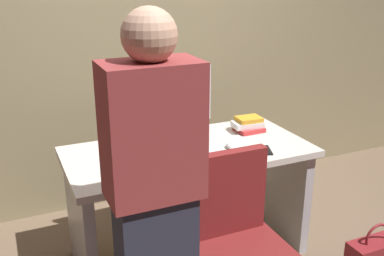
% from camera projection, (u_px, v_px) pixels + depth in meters
% --- Properties ---
extents(ground_plane, '(9.00, 9.00, 0.00)m').
position_uv_depth(ground_plane, '(189.00, 252.00, 2.97)').
color(ground_plane, brown).
extents(wall_back, '(6.40, 0.10, 3.00)m').
position_uv_depth(wall_back, '(137.00, 8.00, 3.28)').
color(wall_back, '#8C7F5B').
rests_on(wall_back, ground).
extents(desk, '(1.48, 0.72, 0.74)m').
position_uv_depth(desk, '(189.00, 182.00, 2.80)').
color(desk, beige).
rests_on(desk, ground).
extents(person_at_desk, '(0.40, 0.24, 1.64)m').
position_uv_depth(person_at_desk, '(154.00, 197.00, 1.93)').
color(person_at_desk, '#262838').
rests_on(person_at_desk, ground).
extents(monitor, '(0.54, 0.15, 0.46)m').
position_uv_depth(monitor, '(172.00, 100.00, 2.81)').
color(monitor, silver).
rests_on(monitor, desk).
extents(keyboard, '(0.44, 0.15, 0.02)m').
position_uv_depth(keyboard, '(188.00, 156.00, 2.59)').
color(keyboard, white).
rests_on(keyboard, desk).
extents(mouse, '(0.06, 0.10, 0.03)m').
position_uv_depth(mouse, '(232.00, 146.00, 2.72)').
color(mouse, white).
rests_on(mouse, desk).
extents(cup_near_keyboard, '(0.08, 0.08, 0.09)m').
position_uv_depth(cup_near_keyboard, '(120.00, 167.00, 2.36)').
color(cup_near_keyboard, '#3372B2').
rests_on(cup_near_keyboard, desk).
extents(cup_by_monitor, '(0.07, 0.07, 0.10)m').
position_uv_depth(cup_by_monitor, '(113.00, 141.00, 2.72)').
color(cup_by_monitor, '#D84C3F').
rests_on(cup_by_monitor, desk).
extents(book_stack, '(0.21, 0.16, 0.09)m').
position_uv_depth(book_stack, '(248.00, 125.00, 3.01)').
color(book_stack, red).
rests_on(book_stack, desk).
extents(cell_phone, '(0.12, 0.16, 0.01)m').
position_uv_depth(cell_phone, '(265.00, 150.00, 2.69)').
color(cell_phone, black).
rests_on(cell_phone, desk).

